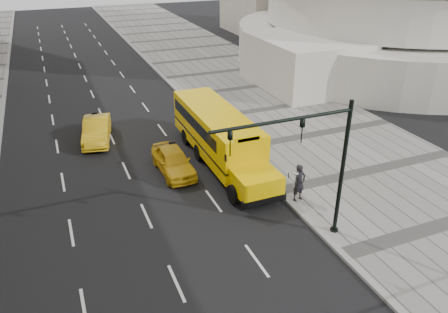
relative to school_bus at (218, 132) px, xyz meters
name	(u,v)px	position (x,y,z in m)	size (l,w,h in m)	color
ground	(143,167)	(-4.50, 0.64, -1.76)	(140.00, 140.00, 0.00)	black
sidewalk_museum	(317,135)	(7.50, 0.64, -1.69)	(12.00, 140.00, 0.15)	gray
curb_museum	(236,149)	(1.50, 0.64, -1.69)	(0.30, 140.00, 0.15)	gray
school_bus	(218,132)	(0.00, 0.00, 0.00)	(2.96, 11.56, 3.19)	#FFCA00
taxi_near	(173,161)	(-2.99, -0.59, -1.04)	(1.71, 4.25, 1.45)	gold
taxi_far	(97,130)	(-6.41, 5.53, -1.01)	(1.60, 4.59, 1.51)	gold
pedestrian	(299,183)	(1.95, -6.09, -0.63)	(0.72, 0.47, 1.96)	black
traffic_signal	(316,159)	(0.69, -9.00, 2.33)	(6.18, 0.36, 6.40)	black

